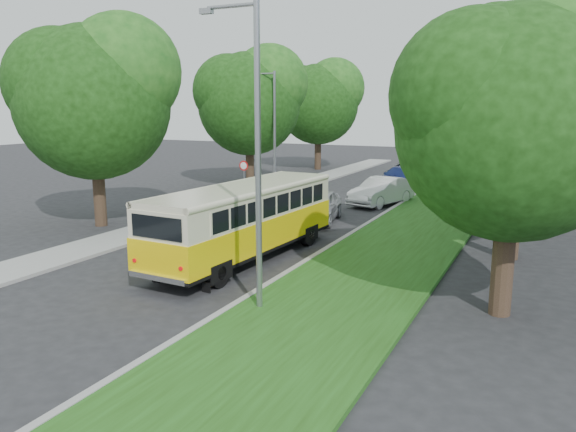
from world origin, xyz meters
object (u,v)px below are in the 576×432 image
at_px(car_silver, 318,206).
at_px(car_white, 381,191).
at_px(lamppost_near, 255,148).
at_px(car_blue, 401,178).
at_px(vintage_bus, 245,223).
at_px(car_grey, 404,172).
at_px(lamppost_far, 273,128).

bearing_deg(car_silver, car_white, 65.33).
height_order(lamppost_near, car_blue, lamppost_near).
bearing_deg(car_blue, car_silver, -80.28).
bearing_deg(car_silver, lamppost_near, -86.28).
bearing_deg(car_white, vintage_bus, -79.00).
height_order(lamppost_near, vintage_bus, lamppost_near).
relative_size(lamppost_near, car_grey, 1.68).
bearing_deg(car_silver, car_blue, 75.49).
bearing_deg(car_silver, car_grey, 79.16).
relative_size(lamppost_near, car_blue, 1.59).
bearing_deg(lamppost_near, car_white, 95.37).
relative_size(lamppost_far, car_grey, 1.58).
bearing_deg(car_white, car_grey, 113.33).
height_order(vintage_bus, car_grey, vintage_bus).
relative_size(car_silver, car_blue, 0.87).
bearing_deg(car_silver, vintage_bus, -98.80).
bearing_deg(vintage_bus, car_silver, 95.67).
bearing_deg(car_grey, car_white, -84.55).
bearing_deg(lamppost_far, car_grey, 59.23).
distance_m(car_silver, car_white, 5.90).
distance_m(lamppost_near, lamppost_far, 20.53).
distance_m(lamppost_far, car_white, 8.08).
bearing_deg(car_grey, lamppost_near, -85.79).
height_order(lamppost_far, vintage_bus, lamppost_far).
bearing_deg(car_white, car_silver, -87.86).
xyz_separation_m(car_silver, car_blue, (0.79, 12.48, -0.02)).
xyz_separation_m(car_silver, car_white, (1.41, 5.73, 0.01)).
xyz_separation_m(lamppost_near, car_silver, (-3.04, 11.69, -3.62)).
distance_m(lamppost_far, vintage_bus, 15.75).
distance_m(lamppost_near, vintage_bus, 5.90).
bearing_deg(lamppost_near, car_silver, 104.59).
bearing_deg(car_blue, lamppost_near, -71.32).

